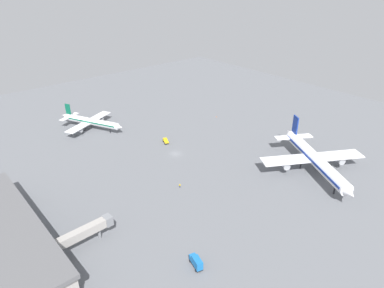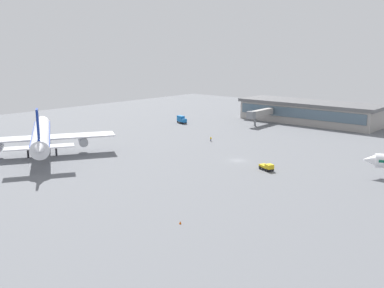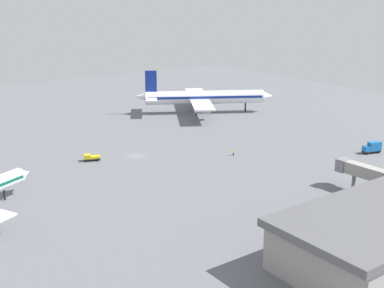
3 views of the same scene
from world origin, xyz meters
name	(u,v)px [view 2 (image 2 of 3)]	position (x,y,z in m)	size (l,w,h in m)	color
ground	(237,160)	(0.00, 0.00, 0.00)	(288.00, 288.00, 0.00)	slate
terminal_building	(309,112)	(16.17, -77.94, 4.84)	(63.44, 21.08, 9.50)	#9E9993
airplane_at_gate	(41,135)	(50.11, 33.98, 6.12)	(49.76, 41.69, 16.84)	white
catering_truck	(182,119)	(57.72, -38.12, 1.70)	(5.91, 3.40, 3.30)	black
pushback_tractor	(267,167)	(-12.20, 3.43, 0.97)	(4.79, 3.46, 1.90)	black
ground_crew_worker	(211,139)	(23.13, -16.15, 0.85)	(0.54, 0.54, 1.67)	#1E2338
jet_bridge	(260,113)	(29.05, -57.29, 5.13)	(3.45, 17.94, 6.74)	#9E9993
safety_cone_near_gate	(180,222)	(-19.73, 45.89, 0.30)	(0.44, 0.44, 0.60)	#EA590C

